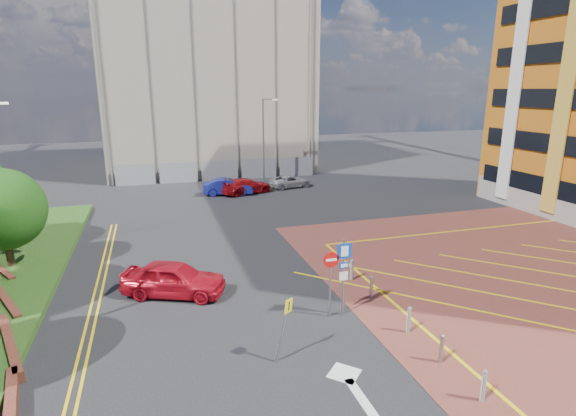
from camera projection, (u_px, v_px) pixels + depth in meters
name	position (u px, v px, depth m)	size (l,w,h in m)	color
ground	(340.00, 329.00, 17.08)	(140.00, 140.00, 0.00)	black
retaining_wall	(4.00, 346.00, 15.54)	(6.06, 20.33, 0.40)	brown
tree_c	(2.00, 210.00, 21.69)	(4.00, 4.00, 4.90)	#3D2B1C
lamp_back	(264.00, 137.00, 42.99)	(1.53, 0.16, 8.00)	#9EA0A8
sign_cluster	(339.00, 270.00, 17.57)	(1.17, 0.12, 3.20)	#9EA0A8
warning_sign	(284.00, 322.00, 14.74)	(0.69, 0.41, 2.25)	#9EA0A8
bollard_row	(419.00, 330.00, 16.07)	(0.14, 11.14, 0.90)	#9EA0A8
construction_building	(203.00, 69.00, 51.22)	(21.20, 19.20, 22.00)	gray
construction_fence	(230.00, 170.00, 44.83)	(21.60, 0.06, 2.00)	gray
car_red_left	(174.00, 279.00, 19.71)	(1.81, 4.51, 1.54)	red
car_blue_back	(228.00, 187.00, 38.54)	(1.47, 4.22, 1.39)	navy
car_red_back	(246.00, 186.00, 39.02)	(1.89, 4.66, 1.35)	#9C0D12
car_silver_back	(290.00, 181.00, 41.51)	(1.85, 4.01, 1.11)	#B6B6BD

